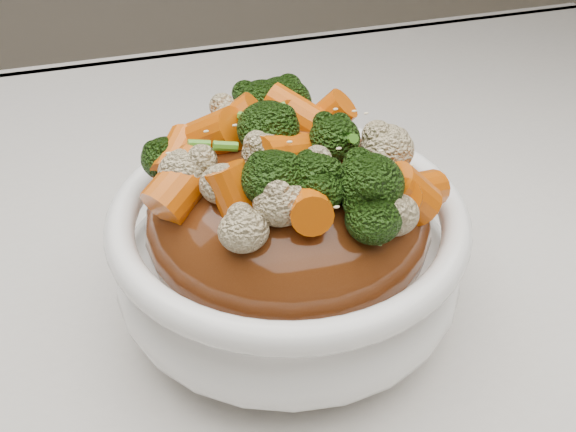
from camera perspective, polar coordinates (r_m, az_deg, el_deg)
name	(u,v)px	position (r m, az deg, el deg)	size (l,w,h in m)	color
tablecloth	(218,290)	(0.52, -5.96, -6.26)	(1.20, 0.80, 0.04)	silver
bowl	(288,257)	(0.45, 0.00, -3.48)	(0.23, 0.23, 0.09)	white
sauce_base	(288,220)	(0.43, 0.00, -0.34)	(0.18, 0.18, 0.10)	#53260E
carrots	(288,130)	(0.39, 0.00, 7.26)	(0.18, 0.18, 0.05)	#CF5606
broccoli	(288,132)	(0.39, 0.00, 7.13)	(0.18, 0.18, 0.05)	black
cauliflower	(288,135)	(0.39, 0.00, 6.87)	(0.18, 0.18, 0.04)	beige
scallions	(288,129)	(0.39, 0.00, 7.40)	(0.13, 0.13, 0.02)	#458C20
sesame_seeds	(288,129)	(0.39, 0.00, 7.40)	(0.16, 0.16, 0.01)	beige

